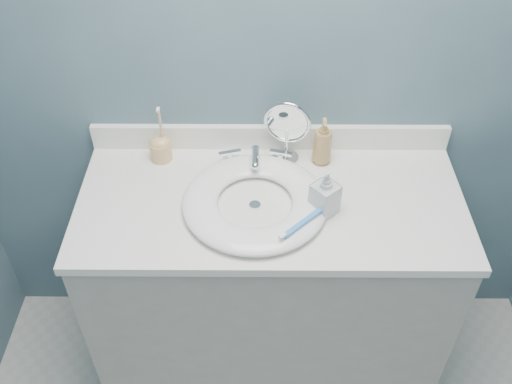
{
  "coord_description": "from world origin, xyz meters",
  "views": [
    {
      "loc": [
        -0.04,
        -0.32,
        2.12
      ],
      "look_at": [
        -0.05,
        0.94,
        0.94
      ],
      "focal_mm": 40.0,
      "sensor_mm": 36.0,
      "label": 1
    }
  ],
  "objects_px": {
    "toothbrush_holder": "(160,147)",
    "soap_bottle_amber": "(323,141)",
    "soap_bottle_clear": "(325,192)",
    "makeup_mirror": "(287,129)"
  },
  "relations": [
    {
      "from": "makeup_mirror",
      "to": "soap_bottle_amber",
      "type": "xyz_separation_m",
      "value": [
        0.12,
        -0.01,
        -0.04
      ]
    },
    {
      "from": "makeup_mirror",
      "to": "toothbrush_holder",
      "type": "bearing_deg",
      "value": -167.79
    },
    {
      "from": "soap_bottle_amber",
      "to": "soap_bottle_clear",
      "type": "bearing_deg",
      "value": -90.26
    },
    {
      "from": "toothbrush_holder",
      "to": "makeup_mirror",
      "type": "bearing_deg",
      "value": 0.06
    },
    {
      "from": "makeup_mirror",
      "to": "soap_bottle_amber",
      "type": "distance_m",
      "value": 0.13
    },
    {
      "from": "soap_bottle_clear",
      "to": "toothbrush_holder",
      "type": "height_order",
      "value": "toothbrush_holder"
    },
    {
      "from": "soap_bottle_amber",
      "to": "toothbrush_holder",
      "type": "relative_size",
      "value": 0.82
    },
    {
      "from": "toothbrush_holder",
      "to": "soap_bottle_amber",
      "type": "bearing_deg",
      "value": -1.21
    },
    {
      "from": "soap_bottle_amber",
      "to": "toothbrush_holder",
      "type": "xyz_separation_m",
      "value": [
        -0.54,
        0.01,
        -0.04
      ]
    },
    {
      "from": "soap_bottle_clear",
      "to": "toothbrush_holder",
      "type": "distance_m",
      "value": 0.59
    }
  ]
}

